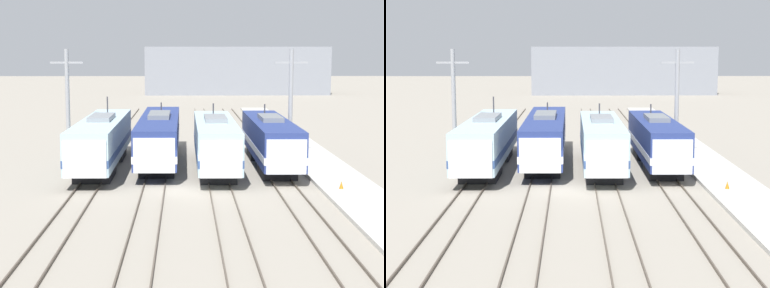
{
  "view_description": "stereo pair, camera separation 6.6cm",
  "coord_description": "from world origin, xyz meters",
  "views": [
    {
      "loc": [
        -0.19,
        -41.78,
        9.12
      ],
      "look_at": [
        0.38,
        3.77,
        2.54
      ],
      "focal_mm": 60.0,
      "sensor_mm": 36.0,
      "label": 1
    },
    {
      "loc": [
        -0.12,
        -41.78,
        9.12
      ],
      "look_at": [
        0.38,
        3.77,
        2.54
      ],
      "focal_mm": 60.0,
      "sensor_mm": 36.0,
      "label": 2
    }
  ],
  "objects": [
    {
      "name": "catenary_tower_left",
      "position": [
        -9.89,
        11.68,
        4.87
      ],
      "size": [
        2.72,
        0.36,
        9.34
      ],
      "color": "gray",
      "rests_on": "ground_plane"
    },
    {
      "name": "traffic_cone",
      "position": [
        10.07,
        -0.95,
        0.51
      ],
      "size": [
        0.29,
        0.29,
        0.5
      ],
      "color": "orange",
      "rests_on": "platform"
    },
    {
      "name": "platform",
      "position": [
        10.79,
        0.0,
        0.13
      ],
      "size": [
        4.0,
        120.0,
        0.26
      ],
      "color": "#B7B5AD",
      "rests_on": "ground_plane"
    },
    {
      "name": "rail_pair_center_right",
      "position": [
        2.22,
        0.0,
        0.07
      ],
      "size": [
        1.51,
        120.0,
        0.15
      ],
      "color": "#4C4238",
      "rests_on": "ground_plane"
    },
    {
      "name": "rail_pair_far_right",
      "position": [
        6.66,
        0.0,
        0.07
      ],
      "size": [
        1.51,
        120.0,
        0.15
      ],
      "color": "#4C4238",
      "rests_on": "ground_plane"
    },
    {
      "name": "depot_building",
      "position": [
        11.1,
        98.12,
        5.06
      ],
      "size": [
        38.95,
        11.6,
        10.12
      ],
      "color": "gray",
      "rests_on": "ground_plane"
    },
    {
      "name": "locomotive_center_left",
      "position": [
        -2.22,
        10.26,
        2.13
      ],
      "size": [
        3.12,
        19.75,
        4.64
      ],
      "color": "black",
      "rests_on": "ground_plane"
    },
    {
      "name": "locomotive_far_right",
      "position": [
        6.66,
        8.28,
        2.11
      ],
      "size": [
        2.98,
        16.72,
        4.71
      ],
      "color": "black",
      "rests_on": "ground_plane"
    },
    {
      "name": "locomotive_far_left",
      "position": [
        -6.66,
        7.81,
        2.16
      ],
      "size": [
        3.13,
        18.13,
        5.36
      ],
      "color": "#232326",
      "rests_on": "ground_plane"
    },
    {
      "name": "locomotive_center_right",
      "position": [
        2.22,
        6.86,
        2.16
      ],
      "size": [
        3.04,
        16.32,
        4.89
      ],
      "color": "#232326",
      "rests_on": "ground_plane"
    },
    {
      "name": "rail_pair_far_left",
      "position": [
        -6.66,
        0.0,
        0.07
      ],
      "size": [
        1.51,
        120.0,
        0.15
      ],
      "color": "#4C4238",
      "rests_on": "ground_plane"
    },
    {
      "name": "catenary_tower_right",
      "position": [
        8.74,
        11.68,
        4.87
      ],
      "size": [
        2.72,
        0.36,
        9.34
      ],
      "color": "gray",
      "rests_on": "ground_plane"
    },
    {
      "name": "rail_pair_center_left",
      "position": [
        -2.22,
        0.0,
        0.07
      ],
      "size": [
        1.51,
        120.0,
        0.15
      ],
      "color": "#4C4238",
      "rests_on": "ground_plane"
    },
    {
      "name": "ground_plane",
      "position": [
        0.0,
        0.0,
        0.0
      ],
      "size": [
        400.0,
        400.0,
        0.0
      ],
      "primitive_type": "plane",
      "color": "gray"
    }
  ]
}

